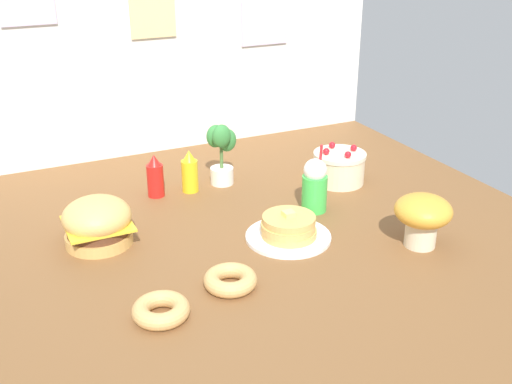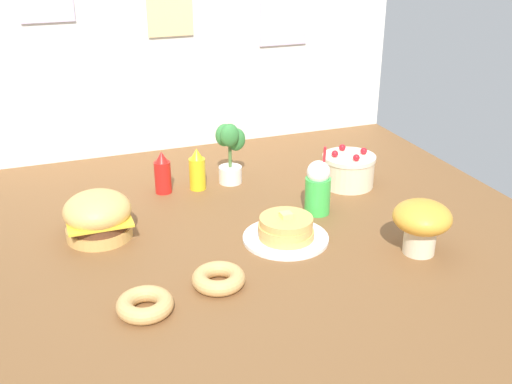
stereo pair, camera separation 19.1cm
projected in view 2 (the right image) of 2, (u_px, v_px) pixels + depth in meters
The scene contains 12 objects.
ground_plane at pixel (243, 239), 2.34m from camera, with size 2.38×2.13×0.02m, color brown.
back_wall at pixel (171, 50), 3.04m from camera, with size 2.38×0.04×1.00m.
burger at pixel (98, 216), 2.31m from camera, with size 0.25×0.25×0.18m.
pancake_stack at pixel (286, 231), 2.30m from camera, with size 0.32×0.32×0.11m.
layer_cake at pixel (348, 170), 2.76m from camera, with size 0.24×0.24×0.17m.
ketchup_bottle at pixel (163, 174), 2.68m from camera, with size 0.07×0.07×0.19m.
mustard_bottle at pixel (197, 170), 2.72m from camera, with size 0.07×0.07×0.19m.
cream_soda_cup at pixel (318, 187), 2.49m from camera, with size 0.10×0.10×0.28m.
donut_pink_glaze at pixel (145, 304), 1.88m from camera, with size 0.18×0.18×0.05m.
donut_chocolate at pixel (219, 278), 2.02m from camera, with size 0.18×0.18×0.05m.
potted_plant at pixel (230, 150), 2.76m from camera, with size 0.13×0.12×0.29m.
mushroom_stool at pixel (422, 222), 2.18m from camera, with size 0.21×0.21×0.20m.
Camera 2 is at (-0.68, -1.96, 1.10)m, focal length 43.50 mm.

